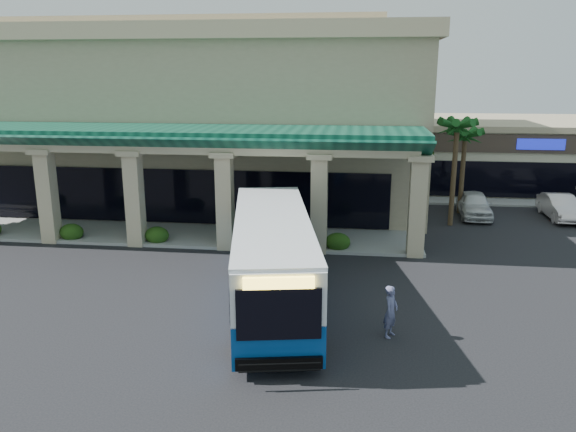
% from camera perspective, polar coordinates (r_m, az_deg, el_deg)
% --- Properties ---
extents(ground, '(110.00, 110.00, 0.00)m').
position_cam_1_polar(ground, '(22.19, -1.77, -7.66)').
color(ground, black).
extents(main_building, '(30.80, 14.80, 11.35)m').
position_cam_1_polar(main_building, '(38.10, -10.19, 10.18)').
color(main_building, tan).
rests_on(main_building, ground).
extents(arcade, '(30.00, 6.20, 5.70)m').
position_cam_1_polar(arcade, '(29.85, -15.12, 3.32)').
color(arcade, '#0A3E2E').
rests_on(arcade, ground).
extents(strip_mall, '(22.50, 12.50, 4.90)m').
position_cam_1_polar(strip_mall, '(47.08, 25.49, 5.83)').
color(strip_mall, beige).
rests_on(strip_mall, ground).
extents(palm_0, '(2.40, 2.40, 6.60)m').
position_cam_1_polar(palm_0, '(32.15, 16.54, 4.80)').
color(palm_0, '#124515').
rests_on(palm_0, ground).
extents(palm_1, '(2.40, 2.40, 5.80)m').
position_cam_1_polar(palm_1, '(35.30, 17.34, 4.89)').
color(palm_1, '#124515').
rests_on(palm_1, ground).
extents(broadleaf_tree, '(2.60, 2.60, 4.81)m').
position_cam_1_polar(broadleaf_tree, '(39.99, 13.25, 5.49)').
color(broadleaf_tree, '#1B3B0D').
rests_on(broadleaf_tree, ground).
extents(transit_bus, '(4.81, 11.98, 3.26)m').
position_cam_1_polar(transit_bus, '(20.66, -1.61, -4.53)').
color(transit_bus, navy).
rests_on(transit_bus, ground).
extents(pedestrian, '(0.65, 0.75, 1.73)m').
position_cam_1_polar(pedestrian, '(18.61, 10.40, -9.51)').
color(pedestrian, slate).
rests_on(pedestrian, ground).
extents(car_silver, '(1.97, 4.43, 1.48)m').
position_cam_1_polar(car_silver, '(34.97, 18.40, 1.12)').
color(car_silver, silver).
rests_on(car_silver, ground).
extents(car_white, '(1.50, 4.27, 1.41)m').
position_cam_1_polar(car_white, '(36.41, 25.90, 0.84)').
color(car_white, silver).
rests_on(car_white, ground).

